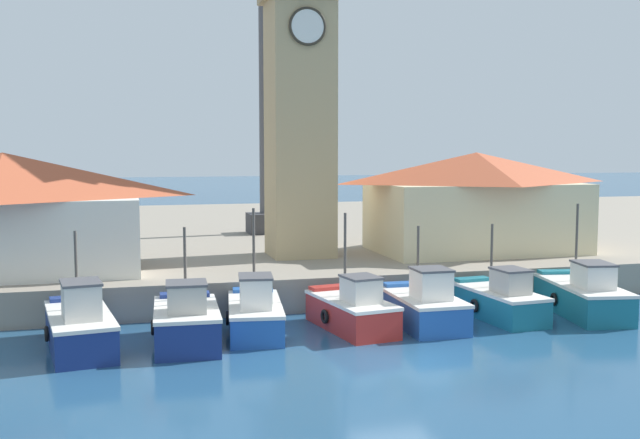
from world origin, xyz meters
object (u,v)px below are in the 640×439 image
Objects in this scene: fishing_boat_mid_left at (352,310)px; port_crane_near at (263,112)px; fishing_boat_left_outer at (186,322)px; warehouse_right at (476,201)px; fishing_boat_left_inner at (255,313)px; fishing_boat_right_inner at (583,295)px; fishing_boat_far_left at (80,326)px; fishing_boat_mid_right at (499,300)px; clock_tower at (300,83)px; fishing_boat_center at (423,306)px; warehouse_left at (5,212)px.

port_crane_near is (0.35, 19.12, 7.91)m from fishing_boat_mid_left.
warehouse_right is at bearing 31.43° from fishing_boat_left_outer.
fishing_boat_left_inner is 0.48× the size of warehouse_right.
fishing_boat_left_outer is 0.79× the size of fishing_boat_right_inner.
port_crane_near reaches higher than fishing_boat_far_left.
clock_tower reaches higher than fishing_boat_mid_right.
fishing_boat_left_outer is 17.78m from warehouse_right.
fishing_boat_far_left is at bearing 175.10° from fishing_boat_left_outer.
fishing_boat_mid_left is 12.85m from warehouse_right.
fishing_boat_center is at bearing 3.24° from fishing_boat_left_outer.
fishing_boat_left_inner is 1.08× the size of fishing_boat_mid_left.
fishing_boat_left_inner reaches higher than fishing_boat_mid_left.
fishing_boat_center is at bearing -4.85° from fishing_boat_left_inner.
port_crane_near reaches higher than fishing_boat_mid_left.
fishing_boat_left_outer is 22.10m from port_crane_near.
warehouse_right is (12.48, 8.12, 3.15)m from fishing_boat_left_inner.
fishing_boat_left_outer is at bearing -122.07° from clock_tower.
fishing_boat_left_outer is 0.88× the size of fishing_boat_left_inner.
fishing_boat_left_inner is at bearing 172.80° from fishing_boat_mid_left.
clock_tower is at bearing 9.24° from warehouse_left.
warehouse_right is (3.08, 8.28, 3.17)m from fishing_boat_mid_right.
warehouse_right reaches higher than fishing_boat_center.
fishing_boat_far_left is 0.51× the size of warehouse_right.
warehouse_right is at bearing -50.54° from port_crane_near.
warehouse_right is (9.05, 8.56, 3.16)m from fishing_boat_mid_left.
warehouse_right reaches higher than fishing_boat_mid_right.
warehouse_right is at bearing 3.49° from warehouse_left.
warehouse_right is 14.48m from port_crane_near.
fishing_boat_center is 0.26× the size of clock_tower.
warehouse_left reaches higher than warehouse_right.
warehouse_left is (-12.45, 7.25, 3.18)m from fishing_boat_mid_left.
fishing_boat_left_inner reaches higher than fishing_boat_right_inner.
fishing_boat_left_outer is at bearing -177.69° from fishing_boat_right_inner.
fishing_boat_mid_right is 0.27× the size of clock_tower.
port_crane_near is at bearing 97.00° from fishing_boat_center.
fishing_boat_mid_right is at bearing 2.10° from fishing_boat_far_left.
fishing_boat_left_inner is at bearing 179.02° from fishing_boat_mid_right.
port_crane_near is at bearing 88.94° from fishing_boat_mid_left.
port_crane_near is at bearing 89.73° from clock_tower.
warehouse_right is at bearing 25.78° from fishing_boat_far_left.
warehouse_left reaches higher than fishing_boat_far_left.
fishing_boat_mid_right is 3.48m from fishing_boat_right_inner.
fishing_boat_center is 20.89m from port_crane_near.
clock_tower is (3.74, 8.89, 8.77)m from fishing_boat_left_inner.
fishing_boat_left_inner is at bearing -101.45° from port_crane_near.
fishing_boat_mid_left is (9.26, 0.29, -0.07)m from fishing_boat_far_left.
warehouse_right is at bearing 92.61° from fishing_boat_right_inner.
fishing_boat_mid_right is (5.96, 0.27, -0.01)m from fishing_boat_mid_left.
fishing_boat_left_inner is 15.22m from warehouse_right.
fishing_boat_center is at bearing -83.00° from port_crane_near.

